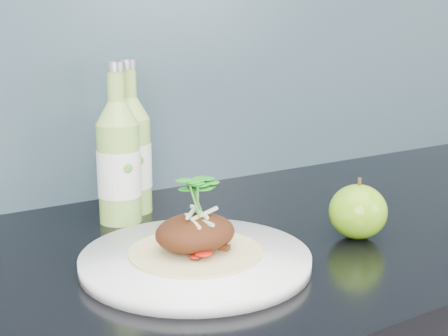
% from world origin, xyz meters
% --- Properties ---
extents(dinner_plate, '(0.36, 0.36, 0.02)m').
position_xyz_m(dinner_plate, '(-0.08, 1.64, 0.91)').
color(dinner_plate, white).
rests_on(dinner_plate, kitchen_counter).
extents(pork_taco, '(0.16, 0.16, 0.10)m').
position_xyz_m(pork_taco, '(-0.08, 1.64, 0.94)').
color(pork_taco, tan).
rests_on(pork_taco, dinner_plate).
extents(green_apple, '(0.09, 0.09, 0.08)m').
position_xyz_m(green_apple, '(0.16, 1.60, 0.94)').
color(green_apple, '#589510').
rests_on(green_apple, kitchen_counter).
extents(cider_bottle_left, '(0.08, 0.08, 0.23)m').
position_xyz_m(cider_bottle_left, '(-0.08, 1.85, 0.99)').
color(cider_bottle_left, '#8CBF4F').
rests_on(cider_bottle_left, kitchen_counter).
extents(cider_bottle_right, '(0.07, 0.07, 0.23)m').
position_xyz_m(cider_bottle_right, '(-0.04, 1.89, 0.99)').
color(cider_bottle_right, '#8FC251').
rests_on(cider_bottle_right, kitchen_counter).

